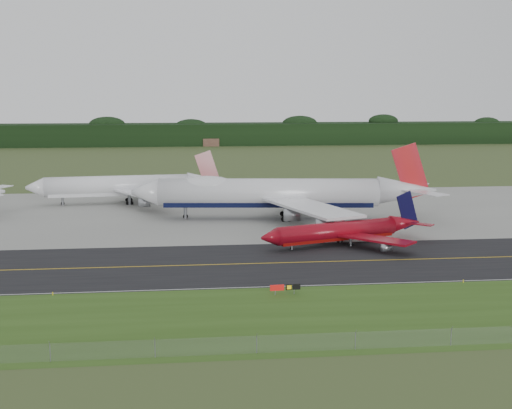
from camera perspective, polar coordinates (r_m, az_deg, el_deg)
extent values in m
plane|color=#425126|center=(133.00, 0.35, -4.32)|extent=(600.00, 600.00, 0.00)
cube|color=#2D4C16|center=(99.61, 2.70, -9.00)|extent=(400.00, 30.00, 0.01)
cube|color=black|center=(129.14, 0.55, -4.72)|extent=(400.00, 32.00, 0.02)
cube|color=gray|center=(182.73, -1.49, -0.59)|extent=(400.00, 78.00, 0.01)
cube|color=gold|center=(129.13, 0.55, -4.72)|extent=(400.00, 0.40, 0.00)
cube|color=silver|center=(114.27, 1.48, -6.58)|extent=(400.00, 0.25, 0.00)
plane|color=slate|center=(87.15, 4.05, -10.96)|extent=(320.00, 0.00, 320.00)
cylinder|color=slate|center=(87.15, 4.05, -10.96)|extent=(0.10, 0.10, 2.20)
cube|color=black|center=(404.50, -4.16, 5.64)|extent=(700.00, 24.00, 12.00)
cylinder|color=silver|center=(171.83, 0.99, 0.98)|extent=(53.29, 12.55, 6.71)
cube|color=black|center=(172.15, 0.99, 0.26)|extent=(50.47, 10.58, 2.35)
cone|color=silver|center=(173.93, -8.86, 0.97)|extent=(7.31, 7.41, 6.71)
cone|color=silver|center=(175.48, 11.97, 1.12)|extent=(14.61, 8.22, 6.71)
ellipsoid|color=silver|center=(171.98, -3.95, 1.59)|extent=(14.24, 7.19, 4.28)
cube|color=silver|center=(157.65, 4.41, -0.23)|extent=(18.60, 31.40, 0.58)
cube|color=silver|center=(187.16, 3.73, 1.28)|extent=(23.73, 30.51, 0.58)
cube|color=red|center=(175.07, 12.26, 2.60)|extent=(9.65, 1.61, 13.91)
cylinder|color=gray|center=(158.34, 2.90, -0.84)|extent=(3.96, 3.21, 2.82)
cylinder|color=gray|center=(186.56, 2.47, 0.69)|extent=(3.96, 3.21, 2.82)
cylinder|color=gray|center=(146.02, 5.52, -1.73)|extent=(3.96, 3.21, 2.82)
cylinder|color=gray|center=(199.75, 4.06, 1.25)|extent=(3.96, 3.21, 2.82)
cylinder|color=black|center=(173.63, -5.66, -0.95)|extent=(1.26, 0.67, 1.21)
cylinder|color=slate|center=(168.97, 2.44, -0.63)|extent=(1.04, 1.04, 4.49)
cylinder|color=black|center=(169.26, 2.44, -1.18)|extent=(1.27, 0.73, 1.21)
cylinder|color=slate|center=(176.24, 2.34, -0.22)|extent=(1.04, 1.04, 4.49)
cylinder|color=black|center=(176.52, 2.34, -0.74)|extent=(1.27, 0.73, 1.21)
cylinder|color=maroon|center=(144.20, 6.44, -2.11)|extent=(26.43, 12.02, 3.61)
cube|color=maroon|center=(144.43, 6.43, -2.57)|extent=(24.87, 10.74, 1.26)
cone|color=maroon|center=(137.08, 1.08, -2.65)|extent=(4.32, 4.49, 3.61)
cone|color=maroon|center=(153.51, 11.82, -1.45)|extent=(7.83, 5.69, 3.61)
cube|color=maroon|center=(140.70, 9.61, -2.73)|extent=(13.77, 14.06, 0.41)
cube|color=maroon|center=(152.89, 6.45, -1.70)|extent=(6.39, 15.30, 0.41)
cube|color=black|center=(153.34, 12.01, -0.44)|extent=(5.49, 2.11, 8.22)
cylinder|color=gray|center=(137.91, 10.35, -3.41)|extent=(2.36, 2.07, 1.52)
cylinder|color=gray|center=(155.92, 5.68, -1.84)|extent=(2.36, 2.07, 1.52)
cylinder|color=black|center=(139.81, 2.87, -3.52)|extent=(0.71, 0.49, 0.65)
cylinder|color=slate|center=(144.08, 7.57, -2.96)|extent=(0.64, 0.64, 1.86)
cylinder|color=black|center=(144.20, 7.56, -3.20)|extent=(0.72, 0.52, 0.65)
cylinder|color=slate|center=(147.36, 6.73, -2.67)|extent=(0.64, 0.64, 1.86)
cylinder|color=black|center=(147.48, 6.73, -2.90)|extent=(0.72, 0.52, 0.65)
cylinder|color=white|center=(199.08, -11.03, 1.51)|extent=(39.02, 8.91, 5.37)
cube|color=silver|center=(199.32, -11.02, 1.01)|extent=(36.97, 7.40, 1.88)
cone|color=white|center=(200.11, -17.27, 1.30)|extent=(5.31, 5.80, 5.37)
cone|color=white|center=(200.71, -4.04, 1.83)|extent=(10.66, 6.29, 5.37)
cube|color=white|center=(188.41, -8.92, 0.85)|extent=(17.21, 22.66, 0.48)
cube|color=white|center=(210.35, -9.21, 1.71)|extent=(14.05, 23.22, 0.48)
cube|color=#AF0C16|center=(200.37, -3.88, 2.83)|extent=(7.42, 1.11, 10.68)
cylinder|color=gray|center=(183.38, -8.93, 0.16)|extent=(3.13, 2.52, 2.26)
cylinder|color=gray|center=(215.78, -9.35, 1.50)|extent=(3.13, 2.52, 2.26)
cylinder|color=black|center=(200.16, -15.20, 0.09)|extent=(1.00, 0.52, 0.97)
cylinder|color=slate|center=(196.67, -10.09, 0.47)|extent=(0.82, 0.82, 3.39)
cylinder|color=black|center=(196.86, -10.08, 0.12)|extent=(1.01, 0.57, 0.97)
cylinder|color=slate|center=(202.51, -10.14, 0.72)|extent=(0.82, 0.82, 3.39)
cylinder|color=black|center=(202.69, -10.13, 0.38)|extent=(1.01, 0.57, 0.97)
cylinder|color=slate|center=(109.73, 1.55, -7.08)|extent=(0.12, 0.12, 0.69)
cylinder|color=slate|center=(110.37, 3.06, -6.99)|extent=(0.12, 0.12, 0.69)
cube|color=#9D0D0C|center=(109.57, 1.70, -6.67)|extent=(2.18, 0.34, 0.89)
cube|color=black|center=(109.97, 2.66, -6.62)|extent=(1.00, 0.25, 0.89)
cube|color=black|center=(110.24, 3.26, -6.58)|extent=(1.20, 0.27, 0.89)
cylinder|color=yellow|center=(113.94, -15.95, -6.87)|extent=(0.16, 0.16, 0.50)
cylinder|color=yellow|center=(113.56, 2.62, -6.57)|extent=(0.16, 0.16, 0.50)
cylinder|color=yellow|center=(121.26, 16.25, -5.91)|extent=(0.16, 0.16, 0.50)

